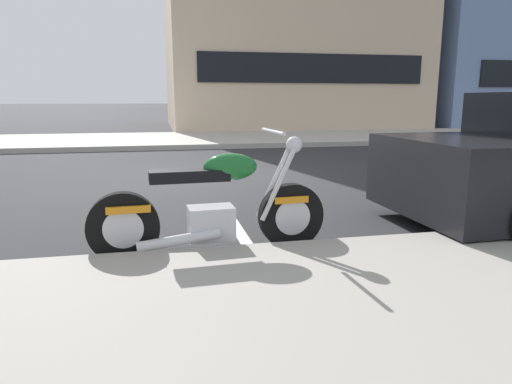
# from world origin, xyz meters

# --- Properties ---
(ground_plane) EXTENTS (260.00, 260.00, 0.00)m
(ground_plane) POSITION_xyz_m (0.00, 0.00, 0.00)
(ground_plane) COLOR #28282B
(sidewalk_far_curb) EXTENTS (120.00, 5.00, 0.14)m
(sidewalk_far_curb) POSITION_xyz_m (12.00, 6.90, 0.07)
(sidewalk_far_curb) COLOR #ADA89E
(sidewalk_far_curb) RESTS_ON ground
(parking_stall_stripe) EXTENTS (0.12, 2.20, 0.01)m
(parking_stall_stripe) POSITION_xyz_m (0.00, -3.80, 0.00)
(parking_stall_stripe) COLOR silver
(parking_stall_stripe) RESTS_ON ground
(parked_motorcycle) EXTENTS (2.11, 0.62, 1.10)m
(parked_motorcycle) POSITION_xyz_m (-0.34, -4.30, 0.42)
(parked_motorcycle) COLOR black
(parked_motorcycle) RESTS_ON ground
(townhouse_mid_block) EXTENTS (10.70, 10.58, 11.41)m
(townhouse_mid_block) POSITION_xyz_m (5.21, 14.45, 5.70)
(townhouse_mid_block) COLOR beige
(townhouse_mid_block) RESTS_ON ground
(townhouse_far_uphill) EXTENTS (14.36, 12.03, 10.91)m
(townhouse_far_uphill) POSITION_xyz_m (18.51, 15.18, 5.46)
(townhouse_far_uphill) COLOR #6B84B2
(townhouse_far_uphill) RESTS_ON ground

